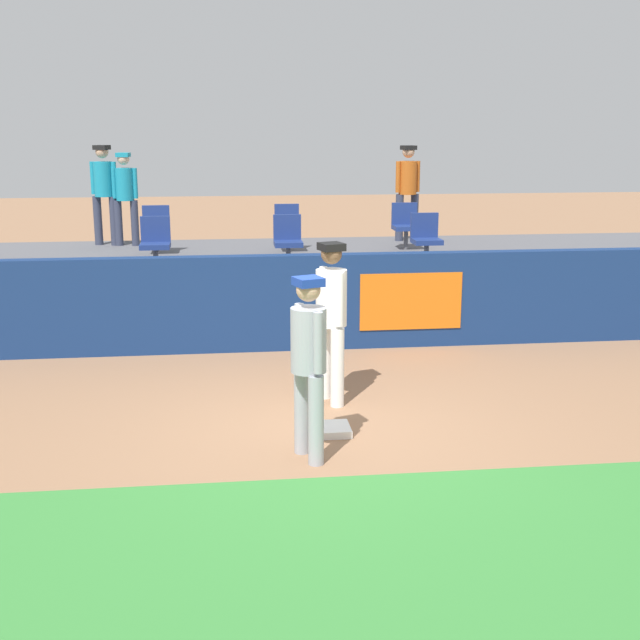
{
  "coord_description": "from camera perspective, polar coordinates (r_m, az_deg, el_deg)",
  "views": [
    {
      "loc": [
        -1.04,
        -8.16,
        3.19
      ],
      "look_at": [
        0.04,
        1.0,
        1.0
      ],
      "focal_mm": 46.29,
      "sensor_mm": 36.0,
      "label": 1
    }
  ],
  "objects": [
    {
      "name": "ground_plane",
      "position": [
        8.83,
        0.48,
        -7.83
      ],
      "size": [
        60.0,
        60.0,
        0.0
      ],
      "primitive_type": "plane",
      "color": "#936B4C"
    },
    {
      "name": "grass_foreground_strip",
      "position": [
        6.57,
        3.34,
        -15.71
      ],
      "size": [
        18.0,
        2.8,
        0.01
      ],
      "primitive_type": "cube",
      "color": "#388438",
      "rests_on": "ground_plane"
    },
    {
      "name": "first_base",
      "position": [
        8.81,
        0.77,
        -7.59
      ],
      "size": [
        0.4,
        0.4,
        0.08
      ],
      "primitive_type": "cube",
      "color": "white",
      "rests_on": "ground_plane"
    },
    {
      "name": "player_fielder_home",
      "position": [
        9.5,
        0.78,
        0.59
      ],
      "size": [
        0.45,
        0.61,
        1.89
      ],
      "rotation": [
        0.0,
        0.0,
        -1.26
      ],
      "color": "white",
      "rests_on": "ground_plane"
    },
    {
      "name": "player_runner_visitor",
      "position": [
        7.86,
        -0.8,
        -2.47
      ],
      "size": [
        0.44,
        0.48,
        1.8
      ],
      "rotation": [
        0.0,
        0.0,
        -1.23
      ],
      "color": "#9EA3AD",
      "rests_on": "ground_plane"
    },
    {
      "name": "field_wall",
      "position": [
        11.89,
        -1.54,
        1.23
      ],
      "size": [
        18.0,
        0.26,
        1.39
      ],
      "color": "navy",
      "rests_on": "ground_plane"
    },
    {
      "name": "bleacher_platform",
      "position": [
        14.44,
        -2.5,
        2.52
      ],
      "size": [
        18.0,
        4.8,
        0.95
      ],
      "primitive_type": "cube",
      "color": "#59595E",
      "rests_on": "ground_plane"
    },
    {
      "name": "seat_front_right",
      "position": [
        13.53,
        7.32,
        5.76
      ],
      "size": [
        0.45,
        0.44,
        0.84
      ],
      "color": "#4C4C51",
      "rests_on": "bleacher_platform"
    },
    {
      "name": "seat_front_center",
      "position": [
        13.17,
        -2.24,
        5.65
      ],
      "size": [
        0.44,
        0.44,
        0.84
      ],
      "color": "#4C4C51",
      "rests_on": "bleacher_platform"
    },
    {
      "name": "seat_back_center",
      "position": [
        14.96,
        -2.27,
        6.58
      ],
      "size": [
        0.44,
        0.44,
        0.84
      ],
      "color": "#4C4C51",
      "rests_on": "bleacher_platform"
    },
    {
      "name": "seat_back_left",
      "position": [
        14.97,
        -11.28,
        6.34
      ],
      "size": [
        0.48,
        0.44,
        0.84
      ],
      "color": "#4C4C51",
      "rests_on": "bleacher_platform"
    },
    {
      "name": "seat_front_left",
      "position": [
        13.18,
        -11.31,
        5.4
      ],
      "size": [
        0.46,
        0.44,
        0.84
      ],
      "color": "#4C4C51",
      "rests_on": "bleacher_platform"
    },
    {
      "name": "seat_back_right",
      "position": [
        15.29,
        5.93,
        6.67
      ],
      "size": [
        0.47,
        0.44,
        0.84
      ],
      "color": "#4C4C51",
      "rests_on": "bleacher_platform"
    },
    {
      "name": "spectator_hooded",
      "position": [
        16.01,
        -13.33,
        8.59
      ],
      "size": [
        0.48,
        0.37,
        1.73
      ],
      "rotation": [
        0.0,
        0.0,
        2.99
      ],
      "color": "#33384C",
      "rests_on": "bleacher_platform"
    },
    {
      "name": "spectator_capped",
      "position": [
        16.4,
        6.08,
        9.2
      ],
      "size": [
        0.5,
        0.43,
        1.84
      ],
      "rotation": [
        0.0,
        0.0,
        3.39
      ],
      "color": "#33384C",
      "rests_on": "bleacher_platform"
    },
    {
      "name": "spectator_casual",
      "position": [
        16.18,
        -14.7,
        8.84
      ],
      "size": [
        0.5,
        0.45,
        1.86
      ],
      "rotation": [
        0.0,
        0.0,
        2.82
      ],
      "color": "#33384C",
      "rests_on": "bleacher_platform"
    }
  ]
}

